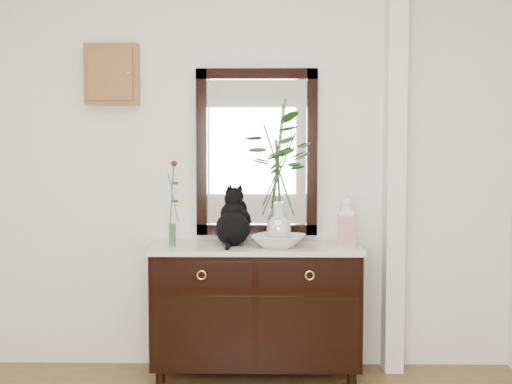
{
  "coord_description": "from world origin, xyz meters",
  "views": [
    {
      "loc": [
        0.17,
        -2.76,
        1.51
      ],
      "look_at": [
        0.1,
        1.63,
        1.2
      ],
      "focal_mm": 50.0,
      "sensor_mm": 36.0,
      "label": 1
    }
  ],
  "objects_px": {
    "sideboard": "(256,304)",
    "cat": "(233,217)",
    "lotus_bowl": "(279,241)",
    "ginger_jar": "(347,222)"
  },
  "relations": [
    {
      "from": "sideboard",
      "to": "ginger_jar",
      "type": "height_order",
      "value": "ginger_jar"
    },
    {
      "from": "sideboard",
      "to": "lotus_bowl",
      "type": "distance_m",
      "value": 0.44
    },
    {
      "from": "lotus_bowl",
      "to": "ginger_jar",
      "type": "distance_m",
      "value": 0.45
    },
    {
      "from": "sideboard",
      "to": "ginger_jar",
      "type": "xyz_separation_m",
      "value": [
        0.57,
        -0.04,
        0.54
      ]
    },
    {
      "from": "cat",
      "to": "lotus_bowl",
      "type": "bearing_deg",
      "value": -16.06
    },
    {
      "from": "sideboard",
      "to": "ginger_jar",
      "type": "relative_size",
      "value": 4.16
    },
    {
      "from": "cat",
      "to": "lotus_bowl",
      "type": "xyz_separation_m",
      "value": [
        0.29,
        -0.09,
        -0.14
      ]
    },
    {
      "from": "ginger_jar",
      "to": "cat",
      "type": "bearing_deg",
      "value": 174.28
    },
    {
      "from": "sideboard",
      "to": "lotus_bowl",
      "type": "relative_size",
      "value": 4.15
    },
    {
      "from": "sideboard",
      "to": "cat",
      "type": "xyz_separation_m",
      "value": [
        -0.15,
        0.03,
        0.55
      ]
    }
  ]
}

